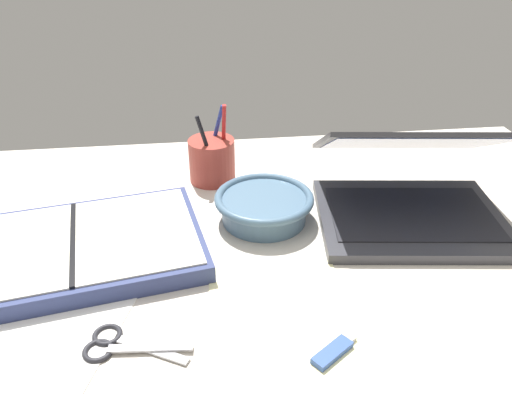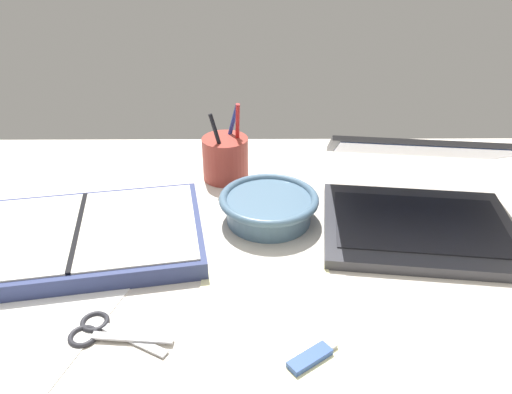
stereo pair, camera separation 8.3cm
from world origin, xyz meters
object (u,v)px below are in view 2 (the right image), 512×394
(pen_cup, at_px, (224,158))
(scissors, at_px, (98,331))
(bowl, at_px, (267,206))
(planner, at_px, (77,237))
(laptop, at_px, (418,200))

(pen_cup, xyz_separation_m, scissors, (-0.15, -0.44, -0.04))
(bowl, relative_size, scissors, 1.27)
(pen_cup, relative_size, planner, 0.37)
(bowl, bearing_deg, planner, -166.35)
(pen_cup, distance_m, scissors, 0.47)
(planner, bearing_deg, pen_cup, 36.14)
(laptop, xyz_separation_m, bowl, (-0.26, 0.02, -0.02))
(bowl, height_order, planner, bowl)
(pen_cup, height_order, planner, pen_cup)
(bowl, distance_m, scissors, 0.36)
(bowl, bearing_deg, scissors, -129.71)
(planner, height_order, scissors, planner)
(laptop, relative_size, planner, 0.81)
(pen_cup, bearing_deg, planner, -133.69)
(laptop, bearing_deg, scissors, -145.00)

